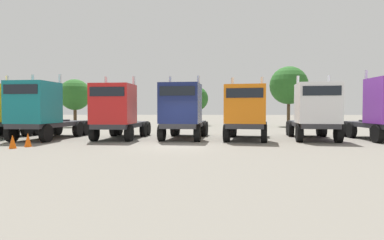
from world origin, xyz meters
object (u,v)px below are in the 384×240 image
at_px(semi_truck_navy, 183,111).
at_px(semi_truck_white, 315,111).
at_px(semi_truck_teal, 40,110).
at_px(semi_truck_orange, 246,112).
at_px(traffic_cone_far, 13,142).
at_px(semi_truck_red, 117,112).
at_px(traffic_cone_near, 28,140).

distance_m(semi_truck_navy, semi_truck_white, 8.36).
bearing_deg(semi_truck_white, semi_truck_teal, -80.49).
height_order(semi_truck_orange, semi_truck_white, semi_truck_white).
height_order(semi_truck_navy, traffic_cone_far, semi_truck_navy).
height_order(semi_truck_red, traffic_cone_near, semi_truck_red).
bearing_deg(traffic_cone_far, semi_truck_navy, 32.03).
xyz_separation_m(semi_truck_teal, semi_truck_navy, (8.99, 0.74, -0.05)).
relative_size(semi_truck_navy, semi_truck_orange, 1.03).
bearing_deg(semi_truck_teal, semi_truck_red, 100.55).
height_order(semi_truck_teal, semi_truck_navy, semi_truck_teal).
xyz_separation_m(semi_truck_red, semi_truck_white, (12.57, 0.14, 0.04)).
bearing_deg(semi_truck_navy, semi_truck_red, -82.33).
distance_m(semi_truck_orange, traffic_cone_near, 12.55).
relative_size(semi_truck_red, traffic_cone_far, 8.67).
relative_size(semi_truck_red, semi_truck_navy, 0.94).
bearing_deg(semi_truck_teal, traffic_cone_near, 22.58).
relative_size(semi_truck_red, semi_truck_orange, 0.97).
height_order(semi_truck_navy, semi_truck_orange, semi_truck_navy).
bearing_deg(semi_truck_teal, semi_truck_white, 96.22).
relative_size(semi_truck_white, traffic_cone_far, 9.48).
xyz_separation_m(semi_truck_teal, traffic_cone_far, (0.86, -4.35, -1.56)).
bearing_deg(semi_truck_orange, semi_truck_red, -81.00).
xyz_separation_m(semi_truck_red, traffic_cone_far, (-3.91, -4.90, -1.47)).
relative_size(semi_truck_red, traffic_cone_near, 8.33).
relative_size(semi_truck_navy, traffic_cone_near, 8.83).
xyz_separation_m(semi_truck_navy, semi_truck_white, (8.36, -0.04, -0.00)).
height_order(semi_truck_orange, traffic_cone_far, semi_truck_orange).
bearing_deg(semi_truck_white, traffic_cone_near, -67.95).
bearing_deg(traffic_cone_far, semi_truck_red, 51.40).
height_order(semi_truck_navy, traffic_cone_near, semi_truck_navy).
bearing_deg(semi_truck_teal, semi_truck_orange, 95.73).
xyz_separation_m(semi_truck_white, traffic_cone_far, (-16.49, -5.04, -1.51)).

